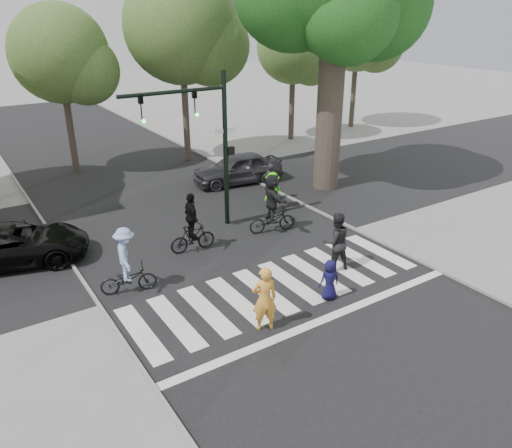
{
  "coord_description": "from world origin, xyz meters",
  "views": [
    {
      "loc": [
        -8.02,
        -10.01,
        8.04
      ],
      "look_at": [
        0.5,
        3.0,
        1.3
      ],
      "focal_mm": 35.0,
      "sensor_mm": 36.0,
      "label": 1
    }
  ],
  "objects": [
    {
      "name": "road_cross",
      "position": [
        0.0,
        8.0,
        0.01
      ],
      "size": [
        70.0,
        10.0,
        0.01
      ],
      "primitive_type": "cube",
      "color": "black",
      "rests_on": "ground"
    },
    {
      "name": "curb_left",
      "position": [
        -5.05,
        5.0,
        0.05
      ],
      "size": [
        0.1,
        70.0,
        0.1
      ],
      "primitive_type": "cube",
      "color": "gray",
      "rests_on": "ground"
    },
    {
      "name": "bg_tree_3",
      "position": [
        4.31,
        15.27,
        6.94
      ],
      "size": [
        6.3,
        6.0,
        10.2
      ],
      "color": "brown",
      "rests_on": "ground"
    },
    {
      "name": "bystander_hivis",
      "position": [
        3.64,
        6.5,
        0.83
      ],
      "size": [
        1.23,
        1.0,
        1.66
      ],
      "primitive_type": "imported",
      "rotation": [
        0.0,
        0.0,
        3.56
      ],
      "color": "#40FF03",
      "rests_on": "ground"
    },
    {
      "name": "traffic_signal",
      "position": [
        0.35,
        6.2,
        3.9
      ],
      "size": [
        4.45,
        0.29,
        6.0
      ],
      "color": "black",
      "rests_on": "ground"
    },
    {
      "name": "car_grey",
      "position": [
        4.23,
        10.37,
        0.76
      ],
      "size": [
        4.68,
        2.45,
        1.52
      ],
      "primitive_type": "imported",
      "rotation": [
        0.0,
        0.0,
        -1.72
      ],
      "color": "#323236",
      "rests_on": "ground"
    },
    {
      "name": "car_suv",
      "position": [
        -6.61,
        7.24,
        0.69
      ],
      "size": [
        5.39,
        3.49,
        1.38
      ],
      "primitive_type": "imported",
      "rotation": [
        0.0,
        0.0,
        1.31
      ],
      "color": "black",
      "rests_on": "ground"
    },
    {
      "name": "bg_tree_4",
      "position": [
        12.23,
        16.12,
        5.64
      ],
      "size": [
        4.83,
        4.6,
        8.15
      ],
      "color": "brown",
      "rests_on": "ground"
    },
    {
      "name": "cyclist_mid",
      "position": [
        -1.08,
        4.72,
        0.9
      ],
      "size": [
        1.71,
        1.05,
        2.19
      ],
      "color": "black",
      "rests_on": "ground"
    },
    {
      "name": "ground",
      "position": [
        0.0,
        0.0,
        0.0
      ],
      "size": [
        120.0,
        120.0,
        0.0
      ],
      "primitive_type": "plane",
      "color": "gray",
      "rests_on": "ground"
    },
    {
      "name": "crosswalk",
      "position": [
        0.0,
        0.66,
        0.01
      ],
      "size": [
        10.0,
        3.85,
        0.01
      ],
      "color": "silver",
      "rests_on": "ground"
    },
    {
      "name": "pedestrian_woman",
      "position": [
        -1.6,
        -0.63,
        0.94
      ],
      "size": [
        0.79,
        0.65,
        1.88
      ],
      "primitive_type": "imported",
      "rotation": [
        0.0,
        0.0,
        2.82
      ],
      "color": "gold",
      "rests_on": "ground"
    },
    {
      "name": "pedestrian_child",
      "position": [
        0.87,
        -0.41,
        0.64
      ],
      "size": [
        0.7,
        0.55,
        1.27
      ],
      "primitive_type": "imported",
      "rotation": [
        0.0,
        0.0,
        2.89
      ],
      "color": "#110F3D",
      "rests_on": "ground"
    },
    {
      "name": "cyclist_left",
      "position": [
        -4.0,
        3.24,
        0.93
      ],
      "size": [
        1.79,
        1.23,
        2.14
      ],
      "color": "black",
      "rests_on": "ground"
    },
    {
      "name": "curb_right",
      "position": [
        5.05,
        5.0,
        0.05
      ],
      "size": [
        0.1,
        70.0,
        0.1
      ],
      "primitive_type": "cube",
      "color": "gray",
      "rests_on": "ground"
    },
    {
      "name": "pedestrian_adult",
      "position": [
        2.27,
        0.92,
        1.01
      ],
      "size": [
        1.13,
        0.98,
        2.01
      ],
      "primitive_type": "imported",
      "rotation": [
        0.0,
        0.0,
        2.9
      ],
      "color": "black",
      "rests_on": "ground"
    },
    {
      "name": "bg_tree_2",
      "position": [
        -1.76,
        16.62,
        5.78
      ],
      "size": [
        5.04,
        4.8,
        8.4
      ],
      "color": "brown",
      "rests_on": "ground"
    },
    {
      "name": "bystander_dark",
      "position": [
        4.16,
        7.44,
        0.87
      ],
      "size": [
        0.7,
        0.53,
        1.75
      ],
      "primitive_type": "imported",
      "rotation": [
        0.0,
        0.0,
        2.95
      ],
      "color": "black",
      "rests_on": "ground"
    },
    {
      "name": "bg_tree_5",
      "position": [
        18.27,
        16.69,
        6.36
      ],
      "size": [
        5.67,
        5.4,
        9.3
      ],
      "color": "brown",
      "rests_on": "ground"
    },
    {
      "name": "road_stem",
      "position": [
        0.0,
        5.0,
        0.01
      ],
      "size": [
        10.0,
        70.0,
        0.01
      ],
      "primitive_type": "cube",
      "color": "black",
      "rests_on": "ground"
    },
    {
      "name": "cyclist_right",
      "position": [
        2.26,
        4.55,
        1.05
      ],
      "size": [
        1.95,
        1.81,
        2.35
      ],
      "color": "black",
      "rests_on": "ground"
    }
  ]
}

